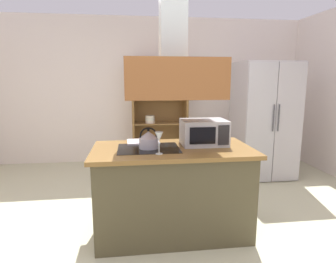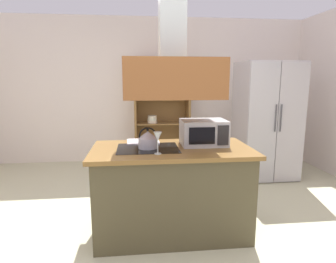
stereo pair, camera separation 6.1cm
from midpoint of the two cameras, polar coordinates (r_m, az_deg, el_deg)
ground_plane at (r=3.00m, az=0.35°, el=-21.12°), size 7.80×7.80×0.00m
wall_back at (r=5.55m, az=-3.19°, el=8.14°), size 6.00×0.12×2.70m
kitchen_island at (r=2.98m, az=1.33°, el=-11.65°), size 1.58×0.83×0.90m
range_hood at (r=2.76m, az=1.45°, el=13.13°), size 0.90×0.70×1.30m
refrigerator at (r=4.84m, az=19.36°, el=2.08°), size 0.90×0.77×1.84m
dish_cabinet at (r=5.40m, az=-0.99°, el=2.63°), size 1.03×0.40×1.89m
kettle at (r=2.80m, az=-3.44°, el=-1.62°), size 0.19×0.19×0.21m
cutting_board at (r=3.08m, az=-4.43°, el=-2.01°), size 0.34×0.25×0.02m
microwave at (r=2.97m, az=7.70°, el=-0.19°), size 0.46×0.35×0.26m
wine_glass_on_counter at (r=2.57m, az=-1.40°, el=-1.24°), size 0.08×0.08×0.21m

